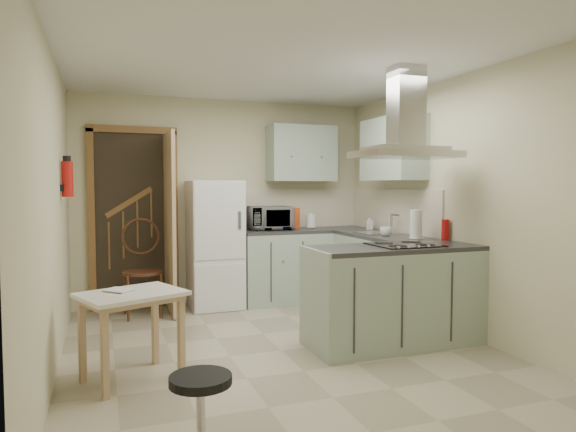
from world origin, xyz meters
name	(u,v)px	position (x,y,z in m)	size (l,w,h in m)	color
floor	(281,350)	(0.00, 0.00, 0.00)	(4.20, 4.20, 0.00)	tan
ceiling	(281,61)	(0.00, 0.00, 2.50)	(4.20, 4.20, 0.00)	silver
back_wall	(225,201)	(0.00, 2.10, 1.25)	(3.60, 3.60, 0.00)	beige
left_wall	(52,211)	(-1.80, 0.00, 1.25)	(4.20, 4.20, 0.00)	beige
right_wall	(454,205)	(1.80, 0.00, 1.25)	(4.20, 4.20, 0.00)	beige
doorway	(134,219)	(-1.10, 2.07, 1.05)	(1.10, 0.12, 2.10)	brown
fridge	(215,244)	(-0.20, 1.80, 0.75)	(0.60, 0.60, 1.50)	white
counter_back	(283,265)	(0.66, 1.80, 0.45)	(1.08, 0.60, 0.90)	#9EB2A0
counter_right	(370,270)	(1.50, 1.12, 0.45)	(0.60, 1.95, 0.90)	#9EB2A0
splashback	(298,208)	(0.96, 2.09, 1.15)	(1.68, 0.02, 0.50)	beige
wall_cabinet_back	(302,154)	(0.95, 1.93, 1.85)	(0.85, 0.35, 0.70)	#9EB2A0
wall_cabinet_right	(393,149)	(1.62, 0.85, 1.85)	(0.35, 0.90, 0.70)	#9EB2A0
peninsula	(394,295)	(1.02, -0.18, 0.45)	(1.55, 0.65, 0.90)	#9EB2A0
hob	(404,245)	(1.12, -0.18, 0.91)	(0.58, 0.50, 0.01)	black
extractor_hood	(406,155)	(1.12, -0.18, 1.72)	(0.90, 0.55, 0.10)	silver
sink	(378,233)	(1.50, 0.95, 0.91)	(0.45, 0.40, 0.01)	silver
fire_extinguisher	(67,179)	(-1.74, 0.90, 1.50)	(0.10, 0.10, 0.32)	#B2140F
drop_leaf_table	(132,336)	(-1.26, -0.27, 0.33)	(0.70, 0.53, 0.66)	tan
bentwood_chair	(143,272)	(-1.04, 1.64, 0.49)	(0.43, 0.43, 0.98)	#442916
stool	(201,416)	(-0.98, -1.53, 0.22)	(0.33, 0.33, 0.45)	black
microwave	(270,218)	(0.50, 1.84, 1.04)	(0.52, 0.35, 0.29)	black
kettle	(311,221)	(1.02, 1.78, 1.00)	(0.14, 0.14, 0.20)	silver
cereal_box	(295,218)	(0.88, 1.96, 1.03)	(0.07, 0.17, 0.26)	#D34818
soap_bottle	(370,223)	(1.66, 1.43, 0.99)	(0.08, 0.08, 0.17)	#A9A9B5
paper_towel	(416,224)	(1.54, 0.26, 1.05)	(0.12, 0.12, 0.31)	white
cup	(386,232)	(1.41, 0.61, 0.95)	(0.13, 0.13, 0.10)	silver
red_bottle	(445,230)	(1.75, 0.06, 1.00)	(0.07, 0.07, 0.21)	red
book	(111,287)	(-1.40, -0.26, 0.70)	(0.15, 0.20, 0.09)	#923041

